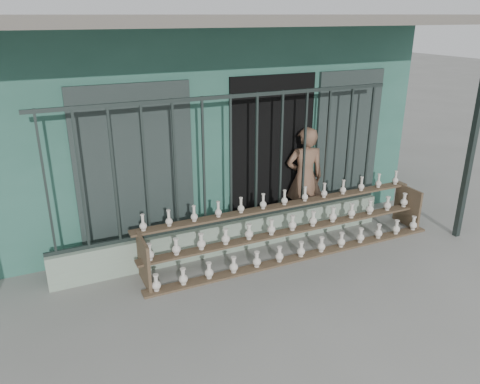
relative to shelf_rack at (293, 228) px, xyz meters
name	(u,v)px	position (x,y,z in m)	size (l,w,h in m)	color
ground	(274,294)	(-0.78, -0.88, -0.36)	(60.00, 60.00, 0.00)	slate
workshop_building	(168,105)	(-0.77, 3.35, 1.26)	(7.40, 6.60, 3.21)	#2D5F50
parapet_wall	(231,235)	(-0.78, 0.42, -0.14)	(5.00, 0.20, 0.45)	gray
security_fence	(231,161)	(-0.78, 0.42, 0.99)	(5.00, 0.04, 1.80)	#283330
shelf_rack	(293,228)	(0.00, 0.00, 0.00)	(4.50, 0.68, 0.85)	brown
elderly_woman	(304,178)	(0.61, 0.69, 0.45)	(0.59, 0.39, 1.63)	brown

